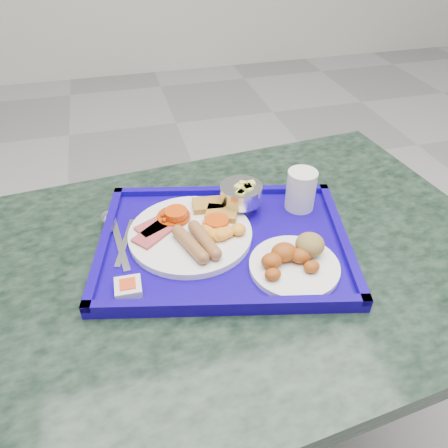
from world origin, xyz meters
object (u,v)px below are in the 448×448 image
(fruit_bowl, at_px, (241,194))
(juice_cup, at_px, (301,189))
(tray, at_px, (224,243))
(bread_plate, at_px, (295,260))
(table, at_px, (223,318))
(main_plate, at_px, (194,231))

(fruit_bowl, distance_m, juice_cup, 0.12)
(tray, bearing_deg, bread_plate, -44.49)
(tray, xyz_separation_m, fruit_bowl, (0.06, 0.09, 0.05))
(table, distance_m, bread_plate, 0.24)
(bread_plate, xyz_separation_m, juice_cup, (0.08, 0.17, 0.03))
(main_plate, bearing_deg, bread_plate, -39.98)
(table, xyz_separation_m, bread_plate, (0.11, -0.07, 0.21))
(tray, distance_m, fruit_bowl, 0.12)
(fruit_bowl, relative_size, juice_cup, 1.02)
(table, relative_size, tray, 2.16)
(main_plate, relative_size, bread_plate, 1.49)
(bread_plate, height_order, fruit_bowl, fruit_bowl)
(tray, xyz_separation_m, main_plate, (-0.05, 0.03, 0.02))
(table, distance_m, tray, 0.19)
(tray, height_order, juice_cup, juice_cup)
(tray, height_order, fruit_bowl, fruit_bowl)
(main_plate, distance_m, juice_cup, 0.24)
(tray, relative_size, juice_cup, 6.30)
(bread_plate, bearing_deg, fruit_bowl, 102.72)
(tray, relative_size, main_plate, 2.25)
(fruit_bowl, bearing_deg, juice_cup, -10.52)
(tray, height_order, main_plate, main_plate)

